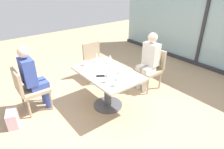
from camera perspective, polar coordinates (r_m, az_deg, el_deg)
name	(u,v)px	position (r m, az deg, el deg)	size (l,w,h in m)	color
ground_plane	(108,105)	(3.83, -1.19, -9.12)	(12.00, 12.00, 0.00)	tan
window_wall_backdrop	(205,22)	(5.72, 25.94, 13.89)	(5.73, 0.10, 2.70)	#97B7BC
dining_table_main	(108,82)	(3.54, -1.27, -2.10)	(1.24, 0.83, 0.73)	#BCB29E
chair_front_left	(28,88)	(3.74, -23.66, -3.58)	(0.46, 0.50, 0.87)	tan
chair_near_window	(151,67)	(4.31, 11.64, 2.34)	(0.46, 0.51, 0.87)	tan
chair_far_left	(95,59)	(4.65, -5.10, 4.64)	(0.50, 0.46, 0.87)	tan
person_front_left	(32,76)	(3.67, -22.64, -0.34)	(0.34, 0.39, 1.26)	#384C9E
person_near_window	(149,59)	(4.16, 10.90, 4.50)	(0.34, 0.39, 1.26)	silver
wine_glass_0	(122,66)	(3.37, 2.93, 2.52)	(0.07, 0.07, 0.18)	silver
wine_glass_1	(107,75)	(3.06, -1.43, -0.11)	(0.07, 0.07, 0.18)	silver
wine_glass_2	(110,69)	(3.27, -0.48, 1.73)	(0.07, 0.07, 0.18)	silver
wine_glass_3	(116,78)	(2.96, 1.34, -1.19)	(0.07, 0.07, 0.18)	silver
wine_glass_4	(110,57)	(3.74, -0.57, 5.13)	(0.07, 0.07, 0.18)	silver
wine_glass_5	(96,55)	(3.87, -4.68, 5.78)	(0.07, 0.07, 0.18)	silver
coffee_cup	(85,63)	(3.73, -8.13, 3.28)	(0.08, 0.08, 0.09)	white
cell_phone_on_table	(100,76)	(3.31, -3.47, -0.43)	(0.07, 0.14, 0.01)	black
handbag_0	(13,118)	(3.70, -27.49, -11.54)	(0.30, 0.16, 0.28)	beige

